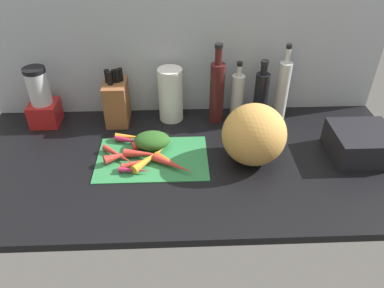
{
  "coord_description": "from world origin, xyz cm",
  "views": [
    {
      "loc": [
        -3.22,
        -112.38,
        87.43
      ],
      "look_at": [
        1.12,
        -2.47,
        8.4
      ],
      "focal_mm": 34.61,
      "sensor_mm": 36.0,
      "label": 1
    }
  ],
  "objects_px": {
    "carrot_4": "(130,137)",
    "carrot_7": "(135,141)",
    "winter_squash": "(254,135)",
    "bottle_0": "(217,91)",
    "carrot_6": "(136,170)",
    "bottle_3": "(282,90)",
    "carrot_1": "(119,156)",
    "carrot_2": "(149,159)",
    "knife_block": "(117,101)",
    "bottle_1": "(237,96)",
    "blender_appliance": "(42,101)",
    "carrot_0": "(143,161)",
    "bottle_2": "(261,96)",
    "carrot_10": "(150,142)",
    "dish_rack": "(361,144)",
    "carrot_5": "(171,162)",
    "carrot_3": "(118,156)",
    "carrot_8": "(144,154)",
    "carrot_9": "(174,165)",
    "paper_towel_roll": "(171,95)",
    "cutting_board": "(152,158)"
  },
  "relations": [
    {
      "from": "carrot_4",
      "to": "carrot_7",
      "type": "distance_m",
      "value": 0.04
    },
    {
      "from": "winter_squash",
      "to": "bottle_0",
      "type": "bearing_deg",
      "value": 110.51
    },
    {
      "from": "carrot_6",
      "to": "bottle_3",
      "type": "xyz_separation_m",
      "value": [
        0.61,
        0.37,
        0.12
      ]
    },
    {
      "from": "carrot_1",
      "to": "bottle_3",
      "type": "xyz_separation_m",
      "value": [
        0.68,
        0.29,
        0.12
      ]
    },
    {
      "from": "winter_squash",
      "to": "bottle_3",
      "type": "xyz_separation_m",
      "value": [
        0.17,
        0.3,
        0.02
      ]
    },
    {
      "from": "carrot_2",
      "to": "knife_block",
      "type": "xyz_separation_m",
      "value": [
        -0.15,
        0.31,
        0.07
      ]
    },
    {
      "from": "carrot_1",
      "to": "bottle_1",
      "type": "bearing_deg",
      "value": 30.88
    },
    {
      "from": "blender_appliance",
      "to": "bottle_3",
      "type": "distance_m",
      "value": 1.03
    },
    {
      "from": "carrot_0",
      "to": "carrot_6",
      "type": "relative_size",
      "value": 1.38
    },
    {
      "from": "carrot_7",
      "to": "bottle_3",
      "type": "xyz_separation_m",
      "value": [
        0.63,
        0.19,
        0.12
      ]
    },
    {
      "from": "carrot_1",
      "to": "bottle_2",
      "type": "height_order",
      "value": "bottle_2"
    },
    {
      "from": "carrot_7",
      "to": "knife_block",
      "type": "distance_m",
      "value": 0.22
    },
    {
      "from": "carrot_10",
      "to": "bottle_1",
      "type": "distance_m",
      "value": 0.44
    },
    {
      "from": "carrot_4",
      "to": "carrot_6",
      "type": "height_order",
      "value": "carrot_4"
    },
    {
      "from": "carrot_1",
      "to": "knife_block",
      "type": "height_order",
      "value": "knife_block"
    },
    {
      "from": "carrot_6",
      "to": "bottle_2",
      "type": "bearing_deg",
      "value": 34.52
    },
    {
      "from": "carrot_7",
      "to": "dish_rack",
      "type": "distance_m",
      "value": 0.88
    },
    {
      "from": "knife_block",
      "to": "bottle_2",
      "type": "xyz_separation_m",
      "value": [
        0.62,
        -0.02,
        0.02
      ]
    },
    {
      "from": "carrot_5",
      "to": "carrot_3",
      "type": "bearing_deg",
      "value": 167.92
    },
    {
      "from": "carrot_3",
      "to": "carrot_6",
      "type": "xyz_separation_m",
      "value": [
        0.07,
        -0.08,
        -0.01
      ]
    },
    {
      "from": "carrot_8",
      "to": "carrot_9",
      "type": "bearing_deg",
      "value": -30.74
    },
    {
      "from": "paper_towel_roll",
      "to": "carrot_6",
      "type": "bearing_deg",
      "value": -108.4
    },
    {
      "from": "carrot_3",
      "to": "carrot_7",
      "type": "height_order",
      "value": "carrot_3"
    },
    {
      "from": "carrot_9",
      "to": "bottle_3",
      "type": "xyz_separation_m",
      "value": [
        0.47,
        0.35,
        0.11
      ]
    },
    {
      "from": "cutting_board",
      "to": "carrot_6",
      "type": "relative_size",
      "value": 3.48
    },
    {
      "from": "carrot_10",
      "to": "blender_appliance",
      "type": "height_order",
      "value": "blender_appliance"
    },
    {
      "from": "knife_block",
      "to": "dish_rack",
      "type": "xyz_separation_m",
      "value": [
        0.96,
        -0.29,
        -0.05
      ]
    },
    {
      "from": "carrot_2",
      "to": "winter_squash",
      "type": "distance_m",
      "value": 0.4
    },
    {
      "from": "carrot_7",
      "to": "bottle_2",
      "type": "relative_size",
      "value": 0.6
    },
    {
      "from": "carrot_1",
      "to": "dish_rack",
      "type": "distance_m",
      "value": 0.92
    },
    {
      "from": "carrot_9",
      "to": "blender_appliance",
      "type": "height_order",
      "value": "blender_appliance"
    },
    {
      "from": "dish_rack",
      "to": "carrot_10",
      "type": "bearing_deg",
      "value": 174.35
    },
    {
      "from": "knife_block",
      "to": "blender_appliance",
      "type": "bearing_deg",
      "value": -178.6
    },
    {
      "from": "carrot_5",
      "to": "knife_block",
      "type": "relative_size",
      "value": 0.61
    },
    {
      "from": "carrot_3",
      "to": "blender_appliance",
      "type": "xyz_separation_m",
      "value": [
        -0.35,
        0.29,
        0.09
      ]
    },
    {
      "from": "knife_block",
      "to": "carrot_9",
      "type": "bearing_deg",
      "value": -55.4
    },
    {
      "from": "knife_block",
      "to": "carrot_10",
      "type": "bearing_deg",
      "value": -54.16
    },
    {
      "from": "carrot_7",
      "to": "knife_block",
      "type": "relative_size",
      "value": 0.7
    },
    {
      "from": "carrot_3",
      "to": "carrot_4",
      "type": "distance_m",
      "value": 0.14
    },
    {
      "from": "carrot_10",
      "to": "carrot_7",
      "type": "bearing_deg",
      "value": 165.66
    },
    {
      "from": "carrot_1",
      "to": "bottle_1",
      "type": "relative_size",
      "value": 0.63
    },
    {
      "from": "carrot_6",
      "to": "carrot_7",
      "type": "distance_m",
      "value": 0.18
    },
    {
      "from": "carrot_8",
      "to": "dish_rack",
      "type": "height_order",
      "value": "dish_rack"
    },
    {
      "from": "carrot_10",
      "to": "paper_towel_roll",
      "type": "height_order",
      "value": "paper_towel_roll"
    },
    {
      "from": "cutting_board",
      "to": "bottle_0",
      "type": "height_order",
      "value": "bottle_0"
    },
    {
      "from": "carrot_4",
      "to": "carrot_10",
      "type": "xyz_separation_m",
      "value": [
        0.08,
        -0.05,
        0.0
      ]
    },
    {
      "from": "bottle_0",
      "to": "bottle_1",
      "type": "height_order",
      "value": "bottle_0"
    },
    {
      "from": "carrot_9",
      "to": "cutting_board",
      "type": "bearing_deg",
      "value": 139.52
    },
    {
      "from": "paper_towel_roll",
      "to": "bottle_2",
      "type": "relative_size",
      "value": 0.85
    },
    {
      "from": "carrot_9",
      "to": "dish_rack",
      "type": "distance_m",
      "value": 0.72
    }
  ]
}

